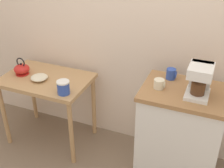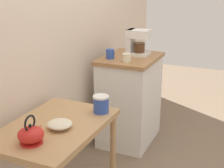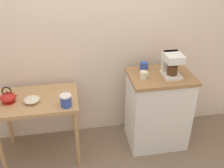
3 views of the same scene
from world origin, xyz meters
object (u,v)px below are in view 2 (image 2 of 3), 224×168
coffee_maker (137,41)px  mug_blue (110,54)px  canister_enamel (101,104)px  teakettle (32,134)px  bowl_stoneware (60,124)px  mug_small_cream (127,58)px

coffee_maker → mug_blue: size_ratio=2.83×
canister_enamel → coffee_maker: size_ratio=0.49×
teakettle → coffee_maker: (1.71, -0.02, 0.26)m
canister_enamel → mug_blue: size_ratio=1.37×
teakettle → bowl_stoneware: bearing=-10.0°
canister_enamel → mug_small_cream: mug_small_cream is taller
coffee_maker → mug_blue: bearing=144.2°
coffee_maker → teakettle: bearing=179.2°
teakettle → canister_enamel: (0.58, -0.17, 0.01)m
canister_enamel → mug_small_cream: bearing=8.9°
bowl_stoneware → teakettle: teakettle is taller
canister_enamel → mug_small_cream: 0.85m
bowl_stoneware → coffee_maker: bearing=0.7°
teakettle → mug_small_cream: size_ratio=2.07×
canister_enamel → mug_small_cream: (0.83, 0.13, 0.15)m
canister_enamel → coffee_maker: bearing=7.3°
teakettle → coffee_maker: 1.73m
teakettle → mug_small_cream: mug_small_cream is taller
canister_enamel → mug_blue: 0.95m
bowl_stoneware → mug_small_cream: size_ratio=1.78×
mug_blue → mug_small_cream: 0.20m
mug_blue → coffee_maker: bearing=-35.8°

